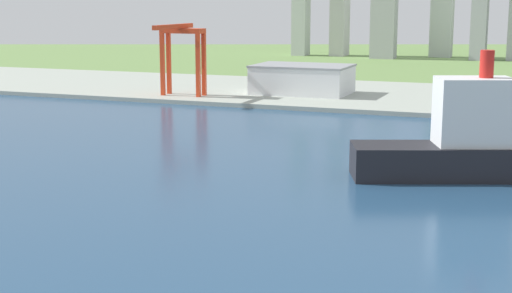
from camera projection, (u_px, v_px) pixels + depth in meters
name	position (u px, v px, depth m)	size (l,w,h in m)	color
ground_plane	(350.00, 165.00, 271.87)	(2400.00, 2400.00, 0.00)	#658848
water_bay	(298.00, 206.00, 216.87)	(840.00, 360.00, 0.15)	navy
industrial_pier	(429.00, 98.00, 445.77)	(840.00, 140.00, 2.50)	#9CA498
cargo_ship	(462.00, 142.00, 249.15)	(69.09, 40.96, 42.03)	black
port_crane_red	(181.00, 44.00, 441.00)	(25.42, 45.86, 41.79)	red
warehouse_main	(302.00, 79.00, 456.40)	(57.04, 38.87, 17.17)	white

